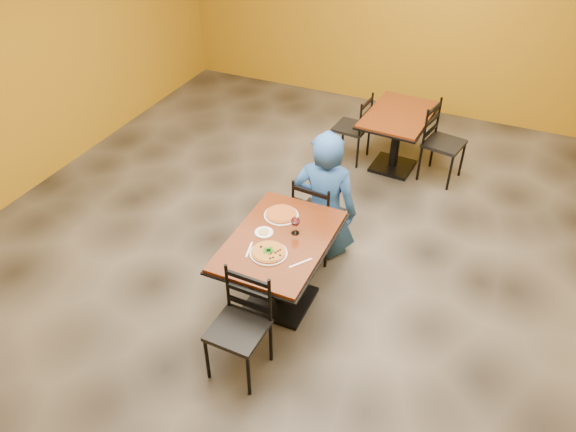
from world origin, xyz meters
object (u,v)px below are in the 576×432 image
at_px(side_plate, 264,232).
at_px(pizza_main, 269,252).
at_px(plate_main, 269,253).
at_px(wine_glass, 295,225).
at_px(table_second, 397,128).
at_px(chair_second_right, 444,144).
at_px(chair_main_far, 318,215).
at_px(chair_main_near, 238,330).
at_px(chair_second_left, 351,128).
at_px(plate_far, 281,215).
at_px(table_main, 280,256).
at_px(pizza_far, 281,214).
at_px(diner, 325,193).

bearing_deg(side_plate, pizza_main, -56.01).
bearing_deg(plate_main, wine_glass, 74.95).
xyz_separation_m(table_second, plate_main, (-0.31, -2.92, 0.20)).
bearing_deg(chair_second_right, chair_main_far, 166.70).
bearing_deg(table_second, side_plate, -99.90).
height_order(chair_main_near, wine_glass, wine_glass).
height_order(chair_second_left, plate_far, chair_second_left).
bearing_deg(chair_main_near, table_second, 86.87).
distance_m(pizza_main, plate_far, 0.53).
height_order(chair_main_near, plate_main, chair_main_near).
distance_m(table_main, side_plate, 0.25).
bearing_deg(chair_second_right, plate_main, 174.02).
relative_size(table_main, side_plate, 7.69).
bearing_deg(chair_second_left, plate_main, 9.61).
relative_size(table_main, wine_glass, 6.83).
bearing_deg(plate_far, wine_glass, -39.67).
bearing_deg(table_main, wine_glass, 54.45).
height_order(table_second, pizza_far, pizza_far).
distance_m(plate_main, side_plate, 0.28).
bearing_deg(chair_main_far, pizza_main, 92.97).
relative_size(table_main, plate_far, 3.97).
distance_m(chair_main_far, chair_second_right, 2.08).
relative_size(diner, pizza_far, 4.80).
relative_size(plate_far, pizza_far, 1.11).
xyz_separation_m(chair_main_near, chair_second_right, (0.87, 3.53, 0.02)).
bearing_deg(chair_second_right, side_plate, 169.75).
distance_m(table_main, wine_glass, 0.32).
height_order(chair_second_right, pizza_main, chair_second_right).
bearing_deg(chair_second_right, table_second, 100.99).
bearing_deg(diner, pizza_far, 64.09).
relative_size(table_second, chair_main_near, 1.26).
bearing_deg(plate_main, chair_main_near, -88.12).
relative_size(chair_main_near, chair_main_far, 1.01).
xyz_separation_m(chair_main_far, plate_main, (-0.04, -1.03, 0.30)).
distance_m(chair_main_near, chair_second_left, 3.54).
distance_m(chair_second_right, diner, 2.00).
height_order(chair_main_far, pizza_far, chair_main_far).
height_order(table_main, side_plate, side_plate).
xyz_separation_m(chair_second_left, pizza_far, (0.14, -2.41, 0.34)).
relative_size(chair_second_left, pizza_far, 3.11).
bearing_deg(chair_second_left, table_main, 10.06).
relative_size(pizza_far, wine_glass, 1.56).
xyz_separation_m(chair_second_right, diner, (-0.82, -1.81, 0.20)).
xyz_separation_m(diner, wine_glass, (0.02, -0.78, 0.17)).
relative_size(plate_main, plate_far, 1.00).
distance_m(chair_main_near, side_plate, 0.90).
relative_size(diner, side_plate, 8.40).
bearing_deg(table_second, chair_main_near, -94.78).
distance_m(table_second, pizza_main, 2.95).
relative_size(chair_main_near, chair_second_right, 0.97).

